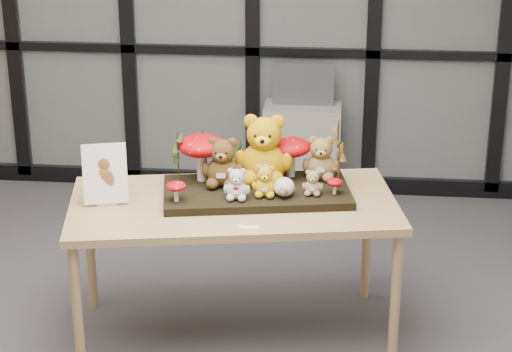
# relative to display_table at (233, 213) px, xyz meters

# --- Properties ---
(room_shell) EXTENTS (5.00, 5.00, 5.00)m
(room_shell) POSITION_rel_display_table_xyz_m (-0.57, -0.36, 0.97)
(room_shell) COLOR beige
(room_shell) RESTS_ON floor
(display_table) EXTENTS (1.78, 1.11, 0.77)m
(display_table) POSITION_rel_display_table_xyz_m (0.00, 0.00, 0.00)
(display_table) COLOR tan
(display_table) RESTS_ON floor
(diorama_tray) EXTENTS (1.02, 0.64, 0.04)m
(diorama_tray) POSITION_rel_display_table_xyz_m (0.11, 0.08, 0.09)
(diorama_tray) COLOR black
(diorama_tray) RESTS_ON display_table
(bear_pooh_yellow) EXTENTS (0.35, 0.32, 0.40)m
(bear_pooh_yellow) POSITION_rel_display_table_xyz_m (0.14, 0.20, 0.30)
(bear_pooh_yellow) COLOR #C69005
(bear_pooh_yellow) RESTS_ON diorama_tray
(bear_brown_medium) EXTENTS (0.25, 0.23, 0.28)m
(bear_brown_medium) POSITION_rel_display_table_xyz_m (-0.07, 0.12, 0.25)
(bear_brown_medium) COLOR #4E3614
(bear_brown_medium) RESTS_ON diorama_tray
(bear_tan_back) EXTENTS (0.22, 0.21, 0.26)m
(bear_tan_back) POSITION_rel_display_table_xyz_m (0.43, 0.27, 0.23)
(bear_tan_back) COLOR olive
(bear_tan_back) RESTS_ON diorama_tray
(bear_small_yellow) EXTENTS (0.16, 0.15, 0.18)m
(bear_small_yellow) POSITION_rel_display_table_xyz_m (0.16, -0.01, 0.20)
(bear_small_yellow) COLOR gold
(bear_small_yellow) RESTS_ON diorama_tray
(bear_white_bow) EXTENTS (0.16, 0.14, 0.18)m
(bear_white_bow) POSITION_rel_display_table_xyz_m (0.03, -0.06, 0.20)
(bear_white_bow) COLOR beige
(bear_white_bow) RESTS_ON diorama_tray
(bear_beige_small) EXTENTS (0.13, 0.12, 0.14)m
(bear_beige_small) POSITION_rel_display_table_xyz_m (0.40, 0.04, 0.18)
(bear_beige_small) COLOR #958058
(bear_beige_small) RESTS_ON diorama_tray
(plush_cream_hedgehog) EXTENTS (0.09, 0.09, 0.11)m
(plush_cream_hedgehog) POSITION_rel_display_table_xyz_m (0.26, -0.00, 0.16)
(plush_cream_hedgehog) COLOR beige
(plush_cream_hedgehog) RESTS_ON diorama_tray
(mushroom_back_left) EXTENTS (0.25, 0.25, 0.27)m
(mushroom_back_left) POSITION_rel_display_table_xyz_m (-0.18, 0.18, 0.24)
(mushroom_back_left) COLOR #990409
(mushroom_back_left) RESTS_ON diorama_tray
(mushroom_back_right) EXTENTS (0.21, 0.21, 0.23)m
(mushroom_back_right) POSITION_rel_display_table_xyz_m (0.27, 0.28, 0.22)
(mushroom_back_right) COLOR #990409
(mushroom_back_right) RESTS_ON diorama_tray
(mushroom_front_left) EXTENTS (0.10, 0.10, 0.11)m
(mushroom_front_left) POSITION_rel_display_table_xyz_m (-0.27, -0.12, 0.16)
(mushroom_front_left) COLOR #990409
(mushroom_front_left) RESTS_ON diorama_tray
(mushroom_front_right) EXTENTS (0.08, 0.08, 0.09)m
(mushroom_front_right) POSITION_rel_display_table_xyz_m (0.51, 0.05, 0.15)
(mushroom_front_right) COLOR #990409
(mushroom_front_right) RESTS_ON diorama_tray
(sprig_green_far_left) EXTENTS (0.05, 0.05, 0.28)m
(sprig_green_far_left) POSITION_rel_display_table_xyz_m (-0.30, 0.13, 0.25)
(sprig_green_far_left) COLOR #18350C
(sprig_green_far_left) RESTS_ON diorama_tray
(sprig_green_mid_left) EXTENTS (0.05, 0.05, 0.27)m
(sprig_green_mid_left) POSITION_rel_display_table_xyz_m (-0.18, 0.21, 0.24)
(sprig_green_mid_left) COLOR #18350C
(sprig_green_mid_left) RESTS_ON diorama_tray
(sprig_dry_far_right) EXTENTS (0.05, 0.05, 0.32)m
(sprig_dry_far_right) POSITION_rel_display_table_xyz_m (0.52, 0.26, 0.27)
(sprig_dry_far_right) COLOR brown
(sprig_dry_far_right) RESTS_ON diorama_tray
(sprig_dry_mid_right) EXTENTS (0.05, 0.05, 0.25)m
(sprig_dry_mid_right) POSITION_rel_display_table_xyz_m (0.53, 0.14, 0.23)
(sprig_dry_mid_right) COLOR brown
(sprig_dry_mid_right) RESTS_ON diorama_tray
(sprig_green_centre) EXTENTS (0.05, 0.05, 0.20)m
(sprig_green_centre) POSITION_rel_display_table_xyz_m (0.01, 0.25, 0.21)
(sprig_green_centre) COLOR #18350C
(sprig_green_centre) RESTS_ON diorama_tray
(sign_holder) EXTENTS (0.23, 0.13, 0.31)m
(sign_holder) POSITION_rel_display_table_xyz_m (-0.63, -0.10, 0.21)
(sign_holder) COLOR silver
(sign_holder) RESTS_ON display_table
(label_card) EXTENTS (0.09, 0.03, 0.00)m
(label_card) POSITION_rel_display_table_xyz_m (0.11, -0.32, 0.07)
(label_card) COLOR white
(label_card) RESTS_ON display_table
(cabinet) EXTENTS (0.54, 0.31, 0.72)m
(cabinet) POSITION_rel_display_table_xyz_m (0.25, 1.92, -0.35)
(cabinet) COLOR gray
(cabinet) RESTS_ON floor
(monitor) EXTENTS (0.42, 0.04, 0.30)m
(monitor) POSITION_rel_display_table_xyz_m (0.25, 1.94, 0.16)
(monitor) COLOR #4B4D52
(monitor) RESTS_ON cabinet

